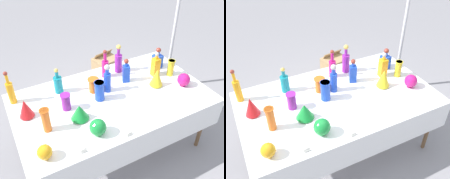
# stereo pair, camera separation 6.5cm
# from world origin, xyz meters

# --- Properties ---
(ground_plane) EXTENTS (40.00, 40.00, 0.00)m
(ground_plane) POSITION_xyz_m (0.00, 0.00, 0.00)
(ground_plane) COLOR gray
(display_table) EXTENTS (2.02, 1.17, 0.76)m
(display_table) POSITION_xyz_m (0.00, -0.04, 0.71)
(display_table) COLOR white
(display_table) RESTS_ON ground
(tall_bottle_0) EXTENTS (0.08, 0.08, 0.34)m
(tall_bottle_0) POSITION_xyz_m (0.12, 0.38, 0.89)
(tall_bottle_0) COLOR #C61972
(tall_bottle_0) RESTS_ON display_table
(tall_bottle_1) EXTENTS (0.08, 0.08, 0.33)m
(tall_bottle_1) POSITION_xyz_m (0.01, 0.12, 0.90)
(tall_bottle_1) COLOR blue
(tall_bottle_1) RESTS_ON display_table
(tall_bottle_2) EXTENTS (0.09, 0.09, 0.29)m
(tall_bottle_2) POSITION_xyz_m (-0.45, 0.35, 0.87)
(tall_bottle_2) COLOR teal
(tall_bottle_2) RESTS_ON display_table
(tall_bottle_3) EXTENTS (0.09, 0.09, 0.35)m
(tall_bottle_3) POSITION_xyz_m (0.30, 0.41, 0.90)
(tall_bottle_3) COLOR purple
(tall_bottle_3) RESTS_ON display_table
(tall_bottle_4) EXTENTS (0.07, 0.07, 0.37)m
(tall_bottle_4) POSITION_xyz_m (-0.92, 0.40, 0.90)
(tall_bottle_4) COLOR orange
(tall_bottle_4) RESTS_ON display_table
(square_decanter_0) EXTENTS (0.10, 0.10, 0.28)m
(square_decanter_0) POSITION_xyz_m (0.28, 0.19, 0.88)
(square_decanter_0) COLOR blue
(square_decanter_0) RESTS_ON display_table
(square_decanter_1) EXTENTS (0.08, 0.08, 0.30)m
(square_decanter_1) POSITION_xyz_m (0.64, 0.13, 0.88)
(square_decanter_1) COLOR orange
(square_decanter_1) RESTS_ON display_table
(square_decanter_2) EXTENTS (0.11, 0.11, 0.26)m
(square_decanter_2) POSITION_xyz_m (0.77, 0.26, 0.86)
(square_decanter_2) COLOR blue
(square_decanter_2) RESTS_ON display_table
(slender_vase_0) EXTENTS (0.09, 0.09, 0.19)m
(slender_vase_0) POSITION_xyz_m (0.80, 0.05, 0.86)
(slender_vase_0) COLOR yellow
(slender_vase_0) RESTS_ON display_table
(slender_vase_1) EXTENTS (0.09, 0.09, 0.24)m
(slender_vase_1) POSITION_xyz_m (-0.73, -0.14, 0.89)
(slender_vase_1) COLOR orange
(slender_vase_1) RESTS_ON display_table
(slender_vase_2) EXTENTS (0.11, 0.11, 0.21)m
(slender_vase_2) POSITION_xyz_m (-0.13, 0.03, 0.87)
(slender_vase_2) COLOR blue
(slender_vase_2) RESTS_ON display_table
(slender_vase_3) EXTENTS (0.12, 0.12, 0.16)m
(slender_vase_3) POSITION_xyz_m (-0.12, 0.18, 0.85)
(slender_vase_3) COLOR orange
(slender_vase_3) RESTS_ON display_table
(slender_vase_4) EXTENTS (0.10, 0.10, 0.17)m
(slender_vase_4) POSITION_xyz_m (-0.48, 0.05, 0.85)
(slender_vase_4) COLOR purple
(slender_vase_4) RESTS_ON display_table
(fluted_vase_0) EXTENTS (0.15, 0.15, 0.20)m
(fluted_vase_0) POSITION_xyz_m (0.53, -0.05, 0.87)
(fluted_vase_0) COLOR yellow
(fluted_vase_0) RESTS_ON display_table
(fluted_vase_1) EXTENTS (0.14, 0.14, 0.19)m
(fluted_vase_1) POSITION_xyz_m (-0.85, 0.12, 0.86)
(fluted_vase_1) COLOR red
(fluted_vase_1) RESTS_ON display_table
(fluted_vase_2) EXTENTS (0.17, 0.17, 0.16)m
(fluted_vase_2) POSITION_xyz_m (-0.42, -0.14, 0.84)
(fluted_vase_2) COLOR #198C38
(fluted_vase_2) RESTS_ON display_table
(round_bowl_0) EXTENTS (0.14, 0.14, 0.15)m
(round_bowl_0) POSITION_xyz_m (0.79, -0.19, 0.84)
(round_bowl_0) COLOR #C61972
(round_bowl_0) RESTS_ON display_table
(round_bowl_1) EXTENTS (0.12, 0.12, 0.13)m
(round_bowl_1) POSITION_xyz_m (-0.83, -0.43, 0.83)
(round_bowl_1) COLOR orange
(round_bowl_1) RESTS_ON display_table
(round_bowl_2) EXTENTS (0.15, 0.15, 0.16)m
(round_bowl_2) POSITION_xyz_m (-0.35, -0.40, 0.84)
(round_bowl_2) COLOR #198C38
(round_bowl_2) RESTS_ON display_table
(price_tag_left) EXTENTS (0.06, 0.03, 0.03)m
(price_tag_left) POSITION_xyz_m (-0.12, -0.54, 0.78)
(price_tag_left) COLOR white
(price_tag_left) RESTS_ON display_table
(price_tag_center) EXTENTS (0.06, 0.03, 0.04)m
(price_tag_center) POSITION_xyz_m (-0.06, -0.48, 0.78)
(price_tag_center) COLOR white
(price_tag_center) RESTS_ON display_table
(price_tag_right) EXTENTS (0.06, 0.02, 0.04)m
(price_tag_right) POSITION_xyz_m (-0.54, -0.52, 0.78)
(price_tag_right) COLOR white
(price_tag_right) RESTS_ON display_table
(cardboard_box_behind_left) EXTENTS (0.44, 0.41, 0.37)m
(cardboard_box_behind_left) POSITION_xyz_m (-0.01, 1.04, 0.14)
(cardboard_box_behind_left) COLOR tan
(cardboard_box_behind_left) RESTS_ON ground
(cardboard_box_behind_right) EXTENTS (0.42, 0.36, 0.47)m
(cardboard_box_behind_right) POSITION_xyz_m (0.60, 1.32, 0.20)
(cardboard_box_behind_right) COLOR tan
(cardboard_box_behind_right) RESTS_ON ground
(canopy_pole) EXTENTS (0.18, 0.18, 2.79)m
(canopy_pole) POSITION_xyz_m (1.34, 0.66, 1.13)
(canopy_pole) COLOR silver
(canopy_pole) RESTS_ON ground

